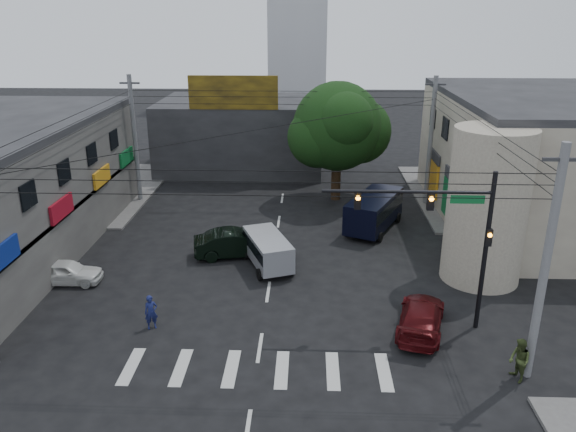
# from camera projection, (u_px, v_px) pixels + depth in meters

# --- Properties ---
(ground) EXTENTS (160.00, 160.00, 0.00)m
(ground) POSITION_uv_depth(u_px,v_px,m) (265.00, 312.00, 26.33)
(ground) COLOR black
(ground) RESTS_ON ground
(sidewalk_far_left) EXTENTS (16.00, 16.00, 0.15)m
(sidewalk_far_left) POSITION_uv_depth(u_px,v_px,m) (53.00, 191.00, 43.83)
(sidewalk_far_left) COLOR #514F4C
(sidewalk_far_left) RESTS_ON ground
(sidewalk_far_right) EXTENTS (16.00, 16.00, 0.15)m
(sidewalk_far_right) POSITION_uv_depth(u_px,v_px,m) (519.00, 196.00, 42.57)
(sidewalk_far_right) COLOR #514F4C
(sidewalk_far_right) RESTS_ON ground
(building_right) EXTENTS (14.00, 18.00, 8.00)m
(building_right) POSITION_uv_depth(u_px,v_px,m) (555.00, 163.00, 36.52)
(building_right) COLOR gray
(building_right) RESTS_ON ground
(corner_column) EXTENTS (4.00, 4.00, 8.00)m
(corner_column) POSITION_uv_depth(u_px,v_px,m) (487.00, 206.00, 28.32)
(corner_column) COLOR gray
(corner_column) RESTS_ON ground
(building_far) EXTENTS (14.00, 10.00, 6.00)m
(building_far) POSITION_uv_depth(u_px,v_px,m) (242.00, 134.00, 49.84)
(building_far) COLOR #232326
(building_far) RESTS_ON ground
(billboard) EXTENTS (7.00, 0.30, 2.60)m
(billboard) POSITION_uv_depth(u_px,v_px,m) (233.00, 93.00, 43.76)
(billboard) COLOR olive
(billboard) RESTS_ON building_far
(street_tree) EXTENTS (6.40, 6.40, 8.70)m
(street_tree) POSITION_uv_depth(u_px,v_px,m) (338.00, 127.00, 40.26)
(street_tree) COLOR black
(street_tree) RESTS_ON ground
(traffic_gantry) EXTENTS (7.10, 0.35, 7.20)m
(traffic_gantry) POSITION_uv_depth(u_px,v_px,m) (448.00, 226.00, 23.45)
(traffic_gantry) COLOR black
(traffic_gantry) RESTS_ON ground
(utility_pole_near_right) EXTENTS (0.32, 0.32, 9.20)m
(utility_pole_near_right) POSITION_uv_depth(u_px,v_px,m) (545.00, 268.00, 20.16)
(utility_pole_near_right) COLOR #59595B
(utility_pole_near_right) RESTS_ON ground
(utility_pole_far_left) EXTENTS (0.32, 0.32, 9.20)m
(utility_pole_far_left) POSITION_uv_depth(u_px,v_px,m) (135.00, 140.00, 40.13)
(utility_pole_far_left) COLOR #59595B
(utility_pole_far_left) RESTS_ON ground
(utility_pole_far_right) EXTENTS (0.32, 0.32, 9.20)m
(utility_pole_far_right) POSITION_uv_depth(u_px,v_px,m) (430.00, 142.00, 39.40)
(utility_pole_far_right) COLOR #59595B
(utility_pole_far_right) RESTS_ON ground
(dark_sedan) EXTENTS (3.64, 5.44, 1.56)m
(dark_sedan) POSITION_uv_depth(u_px,v_px,m) (236.00, 243.00, 32.10)
(dark_sedan) COLOR black
(dark_sedan) RESTS_ON ground
(white_compact) EXTENTS (1.59, 3.70, 1.24)m
(white_compact) POSITION_uv_depth(u_px,v_px,m) (66.00, 272.00, 28.93)
(white_compact) COLOR white
(white_compact) RESTS_ON ground
(maroon_sedan) EXTENTS (4.20, 5.54, 1.33)m
(maroon_sedan) POSITION_uv_depth(u_px,v_px,m) (421.00, 317.00, 24.62)
(maroon_sedan) COLOR #44090C
(maroon_sedan) RESTS_ON ground
(silver_minivan) EXTENTS (5.30, 4.50, 1.78)m
(silver_minivan) POSITION_uv_depth(u_px,v_px,m) (268.00, 252.00, 30.66)
(silver_minivan) COLOR #A2A3AA
(silver_minivan) RESTS_ON ground
(navy_van) EXTENTS (7.22, 6.40, 2.24)m
(navy_van) POSITION_uv_depth(u_px,v_px,m) (374.00, 213.00, 35.95)
(navy_van) COLOR black
(navy_van) RESTS_ON ground
(traffic_officer) EXTENTS (0.86, 0.80, 1.58)m
(traffic_officer) POSITION_uv_depth(u_px,v_px,m) (151.00, 312.00, 24.72)
(traffic_officer) COLOR #161C4E
(traffic_officer) RESTS_ON ground
(pedestrian_olive) EXTENTS (1.15, 1.04, 1.76)m
(pedestrian_olive) POSITION_uv_depth(u_px,v_px,m) (519.00, 360.00, 21.16)
(pedestrian_olive) COLOR #34411E
(pedestrian_olive) RESTS_ON ground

